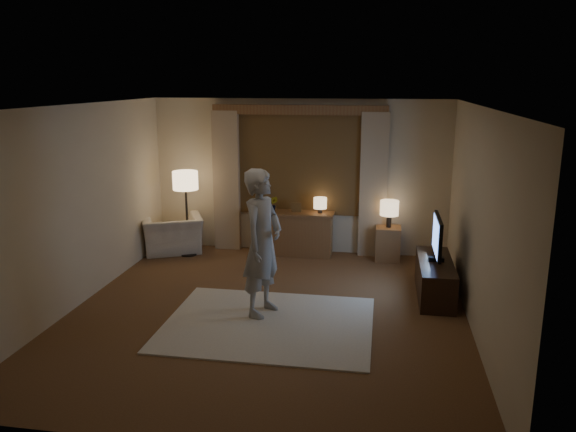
% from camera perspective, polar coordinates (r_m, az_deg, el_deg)
% --- Properties ---
extents(room, '(5.04, 5.54, 2.64)m').
position_cam_1_polar(room, '(7.34, -1.42, 1.38)').
color(room, brown).
rests_on(room, ground).
extents(rug, '(2.50, 2.00, 0.02)m').
position_cam_1_polar(rug, '(6.96, -1.98, -10.86)').
color(rug, beige).
rests_on(rug, floor).
extents(sideboard, '(1.20, 0.40, 0.70)m').
position_cam_1_polar(sideboard, '(9.49, 0.84, -1.89)').
color(sideboard, brown).
rests_on(sideboard, floor).
extents(picture_frame, '(0.16, 0.02, 0.20)m').
position_cam_1_polar(picture_frame, '(9.38, 0.85, 0.76)').
color(picture_frame, brown).
rests_on(picture_frame, sideboard).
extents(plant, '(0.17, 0.13, 0.30)m').
position_cam_1_polar(plant, '(9.44, -1.55, 1.15)').
color(plant, '#999999').
rests_on(plant, sideboard).
extents(table_lamp_sideboard, '(0.22, 0.22, 0.30)m').
position_cam_1_polar(table_lamp_sideboard, '(9.31, 3.29, 1.25)').
color(table_lamp_sideboard, black).
rests_on(table_lamp_sideboard, sideboard).
extents(floor_lamp, '(0.42, 0.42, 1.43)m').
position_cam_1_polar(floor_lamp, '(9.44, -10.37, 3.11)').
color(floor_lamp, black).
rests_on(floor_lamp, floor).
extents(armchair, '(1.25, 1.19, 0.64)m').
position_cam_1_polar(armchair, '(9.85, -11.67, -1.79)').
color(armchair, beige).
rests_on(armchair, floor).
extents(side_table, '(0.40, 0.40, 0.56)m').
position_cam_1_polar(side_table, '(9.37, 10.11, -2.77)').
color(side_table, brown).
rests_on(side_table, floor).
extents(table_lamp_side, '(0.30, 0.30, 0.44)m').
position_cam_1_polar(table_lamp_side, '(9.22, 10.26, 0.73)').
color(table_lamp_side, black).
rests_on(table_lamp_side, side_table).
extents(tv_stand, '(0.45, 1.40, 0.50)m').
position_cam_1_polar(tv_stand, '(7.98, 14.69, -6.16)').
color(tv_stand, black).
rests_on(tv_stand, floor).
extents(tv, '(0.21, 0.85, 0.62)m').
position_cam_1_polar(tv, '(7.81, 14.93, -2.07)').
color(tv, black).
rests_on(tv, tv_stand).
extents(person, '(0.62, 0.77, 1.84)m').
position_cam_1_polar(person, '(6.93, -2.63, -2.73)').
color(person, '#9C9790').
rests_on(person, rug).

